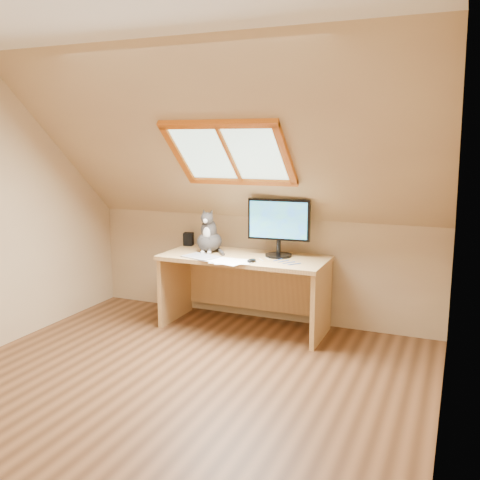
% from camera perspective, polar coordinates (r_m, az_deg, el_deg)
% --- Properties ---
extents(ground, '(3.50, 3.50, 0.00)m').
position_cam_1_polar(ground, '(3.91, -7.42, -15.67)').
color(ground, brown).
rests_on(ground, ground).
extents(room_shell, '(3.52, 3.52, 2.41)m').
position_cam_1_polar(room_shell, '(3.45, -8.76, 5.58)').
color(room_shell, tan).
rests_on(room_shell, ground).
extents(desk, '(1.51, 0.66, 0.69)m').
position_cam_1_polar(desk, '(4.98, 0.74, -4.00)').
color(desk, '#DEB669').
rests_on(desk, ground).
extents(monitor, '(0.57, 0.24, 0.52)m').
position_cam_1_polar(monitor, '(4.80, 4.16, 1.73)').
color(monitor, black).
rests_on(monitor, desk).
extents(cat, '(0.26, 0.30, 0.42)m').
position_cam_1_polar(cat, '(5.02, -3.32, 0.38)').
color(cat, '#3A3533').
rests_on(cat, desk).
extents(desk_speaker, '(0.11, 0.11, 0.13)m').
position_cam_1_polar(desk_speaker, '(5.37, -5.52, 0.10)').
color(desk_speaker, black).
rests_on(desk_speaker, desk).
extents(graphics_tablet, '(0.35, 0.29, 0.01)m').
position_cam_1_polar(graphics_tablet, '(4.82, -4.22, -1.79)').
color(graphics_tablet, '#B2B2B7').
rests_on(graphics_tablet, desk).
extents(mouse, '(0.09, 0.11, 0.03)m').
position_cam_1_polar(mouse, '(4.61, 1.23, -2.21)').
color(mouse, black).
rests_on(mouse, desk).
extents(papers, '(0.35, 0.30, 0.01)m').
position_cam_1_polar(papers, '(4.64, -1.07, -2.27)').
color(papers, white).
rests_on(papers, desk).
extents(cables, '(0.51, 0.26, 0.01)m').
position_cam_1_polar(cables, '(4.64, 3.78, -2.29)').
color(cables, silver).
rests_on(cables, desk).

